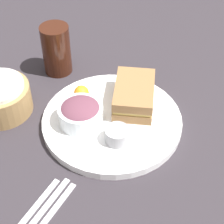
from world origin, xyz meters
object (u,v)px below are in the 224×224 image
sandwich (134,95)px  salad_bowl (80,113)px  plate (112,121)px  drink_glass (56,50)px  spoon (36,206)px  knife (43,210)px  dressing_cup (117,135)px  fork (51,214)px  bread_basket (0,98)px

sandwich → salad_bowl: same height
plate → drink_glass: (0.11, 0.24, 0.06)m
salad_bowl → spoon: bearing=-168.5°
sandwich → knife: bearing=177.9°
dressing_cup → spoon: bearing=165.4°
knife → salad_bowl: bearing=-165.6°
spoon → salad_bowl: bearing=-169.9°
fork → knife: bearing=-90.0°
sandwich → drink_glass: bearing=82.7°
knife → dressing_cup: bearing=168.4°
sandwich → plate: bearing=164.9°
drink_glass → bread_basket: (-0.20, 0.02, -0.03)m
dressing_cup → knife: 0.23m
dressing_cup → fork: dressing_cup is taller
plate → fork: 0.28m
sandwich → bread_basket: bread_basket is taller
drink_glass → sandwich: bearing=-97.3°
sandwich → fork: size_ratio=1.07×
salad_bowl → plate: bearing=-50.8°
plate → drink_glass: 0.27m
sandwich → spoon: (-0.35, 0.03, -0.05)m
sandwich → bread_basket: (-0.17, 0.28, -0.01)m
spoon → plate: bearing=176.3°
plate → bread_basket: (-0.10, 0.26, 0.03)m
plate → salad_bowl: bearing=129.2°
dressing_cup → bread_basket: bread_basket is taller
bread_basket → salad_bowl: bearing=-75.9°
plate → dressing_cup: size_ratio=6.07×
salad_bowl → fork: (-0.23, -0.08, -0.05)m
fork → salad_bowl: bearing=-161.5°
drink_glass → salad_bowl: bearing=-130.0°
plate → spoon: (-0.28, 0.01, -0.01)m
salad_bowl → dressing_cup: size_ratio=1.91×
plate → knife: size_ratio=1.99×
fork → knife: 0.02m
salad_bowl → fork: size_ratio=0.66×
knife → spoon: same height
sandwich → spoon: size_ratio=1.19×
plate → spoon: plate is taller
salad_bowl → fork: salad_bowl is taller
plate → bread_basket: bearing=110.6°
knife → spoon: bearing=-90.0°
salad_bowl → drink_glass: 0.24m
sandwich → spoon: 0.35m
bread_basket → fork: bread_basket is taller
bread_basket → spoon: (-0.18, -0.25, -0.04)m
bread_basket → spoon: bearing=-125.0°
plate → bread_basket: size_ratio=2.20×
drink_glass → bread_basket: size_ratio=0.91×
salad_bowl → bread_basket: bearing=104.1°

